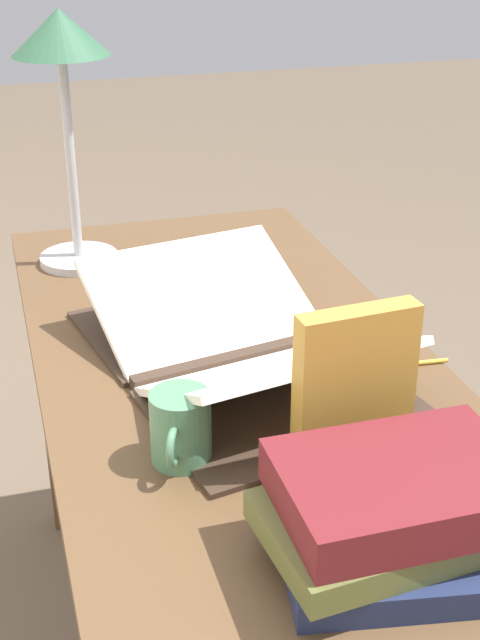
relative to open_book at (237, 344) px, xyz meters
The scene contains 7 objects.
reading_desk 0.15m from the open_book, behind, with size 1.39×0.61×0.73m.
open_book is the anchor object (origin of this frame).
book_stack_tall 0.46m from the open_book, behind, with size 0.24×0.30×0.12m.
book_standing_upright 0.31m from the open_book, 167.99° to the right, with size 0.04×0.15×0.22m.
reading_lamp 0.61m from the open_book, 20.68° to the left, with size 0.17×0.17×0.47m.
coffee_mug 0.26m from the open_book, 148.04° to the left, with size 0.10×0.08×0.10m.
pencil 0.25m from the open_book, 107.84° to the right, with size 0.02×0.15×0.01m.
Camera 1 is at (-1.12, 0.33, 1.39)m, focal length 50.00 mm.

